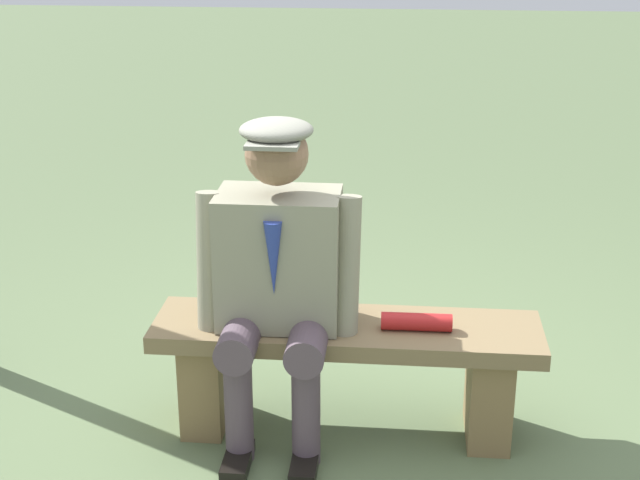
# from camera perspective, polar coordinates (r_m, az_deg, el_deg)

# --- Properties ---
(ground_plane) EXTENTS (30.00, 30.00, 0.00)m
(ground_plane) POSITION_cam_1_polar(r_m,az_deg,el_deg) (3.90, 1.58, -11.45)
(ground_plane) COLOR #576946
(bench) EXTENTS (1.53, 0.40, 0.47)m
(bench) POSITION_cam_1_polar(r_m,az_deg,el_deg) (3.74, 1.63, -7.35)
(bench) COLOR olive
(bench) RESTS_ON ground
(seated_man) EXTENTS (0.64, 0.58, 1.30)m
(seated_man) POSITION_cam_1_polar(r_m,az_deg,el_deg) (3.55, -2.63, -1.72)
(seated_man) COLOR gray
(seated_man) RESTS_ON ground
(rolled_magazine) EXTENTS (0.28, 0.07, 0.07)m
(rolled_magazine) POSITION_cam_1_polar(r_m,az_deg,el_deg) (3.63, 5.95, -5.02)
(rolled_magazine) COLOR #B21E1E
(rolled_magazine) RESTS_ON bench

